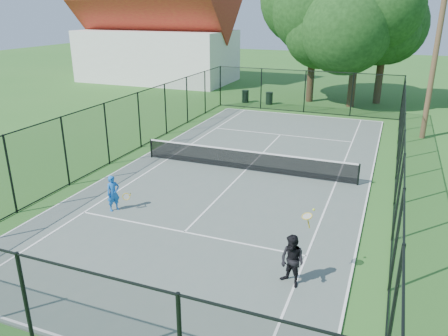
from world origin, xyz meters
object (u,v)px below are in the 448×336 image
(player_blue, at_px, (113,193))
(trash_bin_right, at_px, (269,98))
(utility_pole, at_px, (434,61))
(player_black, at_px, (292,261))
(tennis_net, at_px, (246,159))
(trash_bin_left, at_px, (245,96))

(player_blue, bearing_deg, trash_bin_right, 89.78)
(utility_pole, bearing_deg, player_blue, -126.52)
(player_blue, distance_m, player_black, 7.50)
(tennis_net, xyz_separation_m, player_black, (4.00, -7.99, 0.23))
(tennis_net, height_order, player_black, player_black)
(utility_pole, distance_m, player_black, 17.77)
(tennis_net, xyz_separation_m, trash_bin_left, (-5.08, 14.79, -0.09))
(trash_bin_left, height_order, player_black, player_black)
(trash_bin_left, height_order, trash_bin_right, trash_bin_left)
(player_blue, bearing_deg, utility_pole, 53.48)
(tennis_net, relative_size, trash_bin_left, 10.44)
(tennis_net, relative_size, player_blue, 7.46)
(trash_bin_left, distance_m, player_blue, 20.68)
(utility_pole, xyz_separation_m, player_black, (-3.79, -16.99, -3.59))
(trash_bin_right, xyz_separation_m, player_blue, (-0.08, -20.58, 0.26))
(tennis_net, distance_m, utility_pole, 12.50)
(utility_pole, bearing_deg, player_black, -102.57)
(tennis_net, relative_size, player_black, 4.91)
(player_blue, relative_size, player_black, 0.66)
(trash_bin_right, distance_m, player_blue, 20.58)
(trash_bin_left, height_order, utility_pole, utility_pole)
(trash_bin_left, xyz_separation_m, trash_bin_right, (1.98, -0.01, -0.01))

